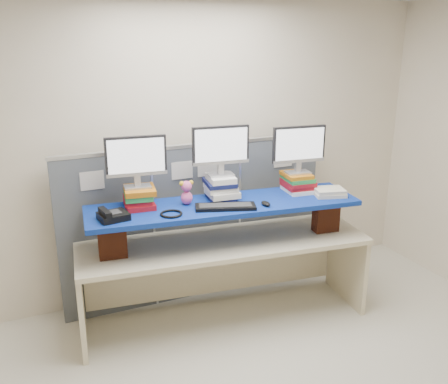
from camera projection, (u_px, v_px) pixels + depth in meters
name	position (u px, v px, depth m)	size (l,w,h in m)	color
room	(301.00, 223.00, 3.00)	(5.00, 4.00, 2.80)	beige
cubicle_partition	(197.00, 222.00, 4.75)	(2.60, 0.06, 1.53)	#494F56
desk	(224.00, 257.00, 4.38)	(2.58, 1.02, 0.76)	beige
brick_pier_left	(112.00, 240.00, 3.97)	(0.22, 0.12, 0.30)	#622915
brick_pier_right	(326.00, 215.00, 4.50)	(0.22, 0.12, 0.30)	#622915
blue_board	(224.00, 206.00, 4.23)	(2.31, 0.58, 0.04)	navy
book_stack_left	(139.00, 197.00, 4.11)	(0.29, 0.34, 0.17)	maroon
book_stack_center	(221.00, 187.00, 4.30)	(0.29, 0.33, 0.21)	#11174B
book_stack_right	(298.00, 182.00, 4.51)	(0.28, 0.31, 0.17)	white
monitor_left	(136.00, 159.00, 4.01)	(0.49, 0.16, 0.43)	#ACABB0
monitor_center	(221.00, 148.00, 4.19)	(0.49, 0.16, 0.43)	#ACABB0
monitor_right	(299.00, 147.00, 4.41)	(0.49, 0.16, 0.43)	#ACABB0
keyboard	(226.00, 207.00, 4.10)	(0.52, 0.32, 0.03)	black
mouse	(266.00, 204.00, 4.16)	(0.06, 0.11, 0.04)	black
desk_phone	(112.00, 215.00, 3.85)	(0.24, 0.22, 0.09)	black
headset	(171.00, 214.00, 3.95)	(0.18, 0.18, 0.02)	black
plush_toy	(187.00, 192.00, 4.16)	(0.12, 0.09, 0.21)	#DE5497
binder_stack	(329.00, 192.00, 4.41)	(0.31, 0.27, 0.06)	beige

